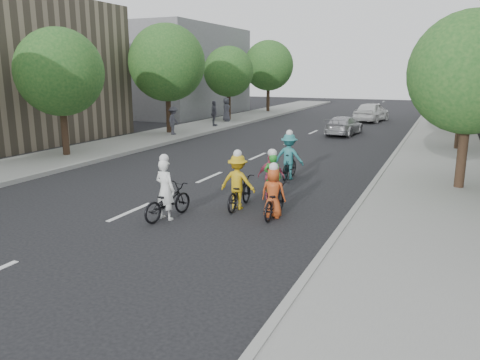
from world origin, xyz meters
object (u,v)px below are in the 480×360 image
Objects in this scene: cyclist_4 at (273,182)px; cyclist_5 at (238,187)px; spectator_0 at (174,121)px; cyclist_1 at (272,181)px; cyclist_0 at (274,198)px; cyclist_3 at (289,160)px; spectator_1 at (214,113)px; follow_car_lead at (344,126)px; spectator_2 at (226,110)px; cyclist_2 at (167,198)px; follow_car_trail at (372,112)px.

cyclist_5 reaches higher than cyclist_4.
cyclist_4 is 1.42m from cyclist_5.
cyclist_1 is at bearing -145.93° from spectator_0.
cyclist_4 is (-0.62, 1.62, 0.03)m from cyclist_0.
spectator_1 is (-10.06, 13.35, 0.31)m from cyclist_3.
cyclist_0 is 1.73m from cyclist_4.
follow_car_lead is at bearing -95.70° from cyclist_1.
spectator_2 is at bearing -12.57° from follow_car_lead.
cyclist_3 is (-1.11, 4.71, 0.19)m from cyclist_0.
cyclist_2 is at bearing 48.38° from cyclist_1.
cyclist_0 is 0.94× the size of cyclist_2.
cyclist_2 is 0.46× the size of follow_car_lead.
follow_car_trail is 13.34m from spectator_1.
cyclist_3 is 1.14× the size of cyclist_4.
spectator_0 reaches higher than cyclist_0.
cyclist_2 reaches higher than cyclist_5.
follow_car_trail is 2.51× the size of spectator_2.
cyclist_1 is 25.53m from follow_car_trail.
cyclist_4 reaches higher than cyclist_1.
spectator_1 is 0.98× the size of spectator_2.
cyclist_2 is (-2.66, -1.36, 0.04)m from cyclist_0.
follow_car_trail is at bearing -87.50° from follow_car_lead.
cyclist_1 is at bearing 98.58° from follow_car_lead.
cyclist_4 is 19.54m from spectator_1.
cyclist_3 reaches higher than spectator_0.
cyclist_4 is 25.67m from follow_car_trail.
cyclist_0 is 18.31m from follow_car_lead.
spectator_2 reaches higher than follow_car_trail.
cyclist_1 is 0.40× the size of follow_car_lead.
spectator_0 is (-9.83, -14.35, 0.23)m from follow_car_trail.
cyclist_1 is 0.35× the size of follow_car_trail.
follow_car_lead is at bearing -87.34° from cyclist_3.
spectator_1 is at bearing -56.69° from cyclist_2.
cyclist_2 is 21.21m from spectator_1.
cyclist_2 reaches higher than follow_car_lead.
cyclist_2 is 1.04× the size of cyclist_5.
spectator_2 reaches higher than spectator_0.
spectator_1 is at bearing 52.13° from follow_car_trail.
cyclist_0 is at bearing -143.21° from cyclist_2.
follow_car_lead is 9.32m from spectator_1.
spectator_0 reaches higher than cyclist_5.
cyclist_3 is at bearing 97.79° from follow_car_lead.
cyclist_0 reaches higher than follow_car_lead.
cyclist_3 is at bearing -94.69° from cyclist_2.
spectator_2 is (-9.88, 3.06, 0.48)m from follow_car_lead.
cyclist_0 is at bearing 100.44° from follow_car_lead.
cyclist_0 is 0.99× the size of spectator_1.
follow_car_trail is 2.67× the size of spectator_0.
cyclist_5 is 17.87m from follow_car_lead.
spectator_1 is at bearing 5.58° from follow_car_lead.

